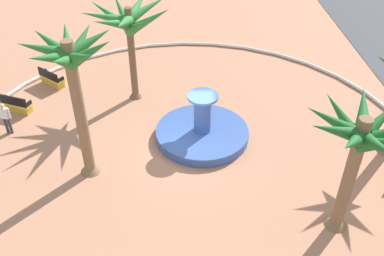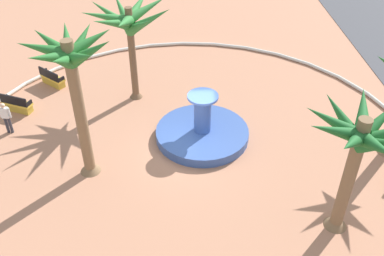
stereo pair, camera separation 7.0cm
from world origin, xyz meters
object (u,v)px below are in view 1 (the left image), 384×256
object	(u,v)px
palm_tree_mid_plaza	(359,142)
bench_east	(52,80)
fountain	(202,132)
palm_tree_near_fountain	(72,71)
bench_north	(17,106)
person_cyclist_helmet	(6,117)
palm_tree_by_curb	(128,23)

from	to	relation	value
palm_tree_mid_plaza	bench_east	world-z (taller)	palm_tree_mid_plaza
fountain	palm_tree_near_fountain	size ratio (longest dim) A/B	0.68
palm_tree_mid_plaza	bench_north	xyz separation A→B (m)	(-8.21, -14.04, -3.65)
fountain	bench_east	xyz separation A→B (m)	(-5.21, -8.13, 0.02)
palm_tree_near_fountain	bench_north	world-z (taller)	palm_tree_near_fountain
palm_tree_near_fountain	bench_north	size ratio (longest dim) A/B	3.84
palm_tree_near_fountain	bench_north	distance (m)	7.94
person_cyclist_helmet	bench_north	bearing A→B (deg)	-176.28
palm_tree_near_fountain	person_cyclist_helmet	world-z (taller)	palm_tree_near_fountain
fountain	palm_tree_near_fountain	xyz separation A→B (m)	(2.11, -4.97, 4.60)
palm_tree_by_curb	bench_north	world-z (taller)	palm_tree_by_curb
fountain	person_cyclist_helmet	xyz separation A→B (m)	(-0.81, -9.26, 0.60)
palm_tree_by_curb	bench_north	bearing A→B (deg)	-79.60
palm_tree_mid_plaza	palm_tree_by_curb	bearing A→B (deg)	-139.06
palm_tree_near_fountain	bench_north	bearing A→B (deg)	-137.16
palm_tree_mid_plaza	person_cyclist_helmet	bearing A→B (deg)	-114.61
palm_tree_near_fountain	bench_east	world-z (taller)	palm_tree_near_fountain
fountain	palm_tree_near_fountain	world-z (taller)	palm_tree_near_fountain
fountain	palm_tree_mid_plaza	world-z (taller)	palm_tree_mid_plaza
fountain	palm_tree_near_fountain	distance (m)	7.09
person_cyclist_helmet	fountain	bearing A→B (deg)	85.01
bench_north	person_cyclist_helmet	xyz separation A→B (m)	(1.84, 0.12, 0.59)
fountain	palm_tree_mid_plaza	bearing A→B (deg)	39.95
palm_tree_by_curb	person_cyclist_helmet	world-z (taller)	palm_tree_by_curb
bench_east	fountain	bearing A→B (deg)	57.36
palm_tree_mid_plaza	bench_east	distance (m)	17.12
fountain	palm_tree_by_curb	xyz separation A→B (m)	(-3.74, -3.41, 3.94)
fountain	bench_north	size ratio (longest dim) A/B	2.63
fountain	palm_tree_by_curb	world-z (taller)	palm_tree_by_curb
fountain	palm_tree_by_curb	bearing A→B (deg)	-137.64
palm_tree_by_curb	person_cyclist_helmet	xyz separation A→B (m)	(2.93, -5.85, -3.34)
palm_tree_mid_plaza	bench_north	bearing A→B (deg)	-120.32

